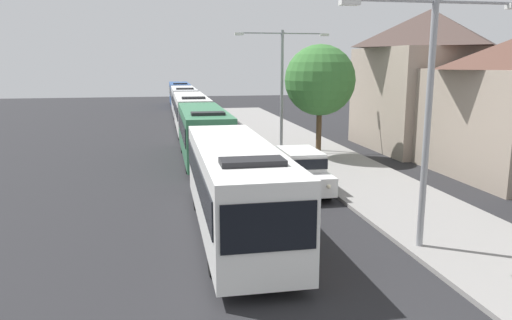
% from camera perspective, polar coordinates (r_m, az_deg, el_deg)
% --- Properties ---
extents(bus_lead, '(2.58, 10.73, 3.21)m').
position_cam_1_polar(bus_lead, '(16.61, -2.40, -2.92)').
color(bus_lead, silver).
rests_on(bus_lead, ground_plane).
extents(bus_second_in_line, '(2.58, 10.46, 3.21)m').
position_cam_1_polar(bus_second_in_line, '(29.16, -6.12, 3.19)').
color(bus_second_in_line, '#33724C').
rests_on(bus_second_in_line, ground_plane).
extents(bus_middle, '(2.58, 12.03, 3.21)m').
position_cam_1_polar(bus_middle, '(41.34, -7.55, 5.53)').
color(bus_middle, silver).
rests_on(bus_middle, ground_plane).
extents(bus_fourth_in_line, '(2.58, 11.13, 3.21)m').
position_cam_1_polar(bus_fourth_in_line, '(54.52, -8.39, 6.88)').
color(bus_fourth_in_line, silver).
rests_on(bus_fourth_in_line, ground_plane).
extents(bus_rear, '(2.58, 11.54, 3.21)m').
position_cam_1_polar(bus_rear, '(66.84, -8.87, 7.65)').
color(bus_rear, '#284C8C').
rests_on(bus_rear, ground_plane).
extents(white_suv, '(1.86, 4.74, 1.90)m').
position_cam_1_polar(white_suv, '(22.21, 5.21, -1.06)').
color(white_suv, white).
rests_on(white_suv, ground_plane).
extents(streetlamp_near, '(5.72, 0.28, 7.51)m').
position_cam_1_polar(streetlamp_near, '(15.40, 19.51, 7.04)').
color(streetlamp_near, gray).
rests_on(streetlamp_near, sidewalk).
extents(streetlamp_mid, '(6.20, 0.28, 7.65)m').
position_cam_1_polar(streetlamp_mid, '(32.42, 3.04, 9.75)').
color(streetlamp_mid, gray).
rests_on(streetlamp_mid, sidewalk).
extents(roadside_tree, '(4.18, 4.18, 6.68)m').
position_cam_1_polar(roadside_tree, '(29.56, 7.45, 9.17)').
color(roadside_tree, '#4C3823').
rests_on(roadside_tree, sidewalk).
extents(house_distant_gabled, '(7.75, 9.04, 9.18)m').
position_cam_1_polar(house_distant_gabled, '(34.97, 19.27, 8.89)').
color(house_distant_gabled, gray).
rests_on(house_distant_gabled, ground_plane).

